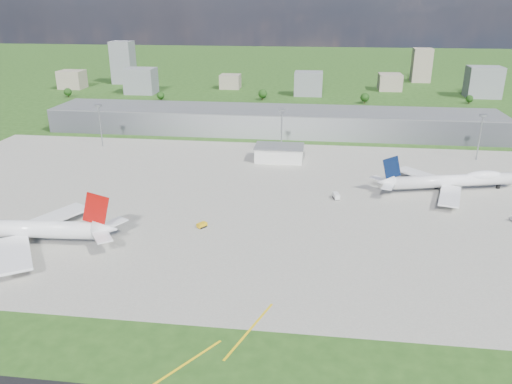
# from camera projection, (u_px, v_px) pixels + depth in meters

# --- Properties ---
(ground) EXTENTS (1400.00, 1400.00, 0.00)m
(ground) POSITION_uv_depth(u_px,v_px,m) (270.00, 137.00, 327.01)
(ground) COLOR #234916
(ground) RESTS_ON ground
(apron) EXTENTS (360.00, 190.00, 0.08)m
(apron) POSITION_uv_depth(u_px,v_px,m) (268.00, 200.00, 223.94)
(apron) COLOR gray
(apron) RESTS_ON ground
(terminal) EXTENTS (300.00, 42.00, 15.00)m
(terminal) POSITION_uv_depth(u_px,v_px,m) (273.00, 121.00, 338.22)
(terminal) COLOR gray
(terminal) RESTS_ON ground
(ops_building) EXTENTS (26.00, 16.00, 8.00)m
(ops_building) POSITION_uv_depth(u_px,v_px,m) (279.00, 154.00, 278.09)
(ops_building) COLOR silver
(ops_building) RESTS_ON ground
(mast_west) EXTENTS (3.50, 2.00, 25.90)m
(mast_west) POSITION_uv_depth(u_px,v_px,m) (100.00, 118.00, 300.05)
(mast_west) COLOR gray
(mast_west) RESTS_ON ground
(mast_center) EXTENTS (3.50, 2.00, 25.90)m
(mast_center) POSITION_uv_depth(u_px,v_px,m) (282.00, 123.00, 287.08)
(mast_center) COLOR gray
(mast_center) RESTS_ON ground
(mast_east) EXTENTS (3.50, 2.00, 25.90)m
(mast_east) POSITION_uv_depth(u_px,v_px,m) (481.00, 129.00, 274.10)
(mast_east) COLOR gray
(mast_east) RESTS_ON ground
(airliner_red_twin) EXTENTS (75.99, 59.12, 20.85)m
(airliner_red_twin) POSITION_uv_depth(u_px,v_px,m) (19.00, 229.00, 182.10)
(airliner_red_twin) COLOR white
(airliner_red_twin) RESTS_ON ground
(airliner_blue_quad) EXTENTS (69.46, 53.53, 18.39)m
(airliner_blue_quad) POSITION_uv_depth(u_px,v_px,m) (453.00, 181.00, 232.82)
(airliner_blue_quad) COLOR white
(airliner_blue_quad) RESTS_ON ground
(tug_yellow) EXTENTS (4.13, 4.39, 1.89)m
(tug_yellow) POSITION_uv_depth(u_px,v_px,m) (202.00, 225.00, 196.34)
(tug_yellow) COLOR #E4AC0D
(tug_yellow) RESTS_ON ground
(van_white_near) EXTENTS (3.38, 5.49, 2.60)m
(van_white_near) POSITION_uv_depth(u_px,v_px,m) (336.00, 196.00, 224.74)
(van_white_near) COLOR silver
(van_white_near) RESTS_ON ground
(bldg_far_w) EXTENTS (24.00, 20.00, 18.00)m
(bldg_far_w) POSITION_uv_depth(u_px,v_px,m) (72.00, 79.00, 507.20)
(bldg_far_w) COLOR gray
(bldg_far_w) RESTS_ON ground
(bldg_w) EXTENTS (28.00, 22.00, 24.00)m
(bldg_w) POSITION_uv_depth(u_px,v_px,m) (141.00, 81.00, 478.16)
(bldg_w) COLOR slate
(bldg_w) RESTS_ON ground
(bldg_cw) EXTENTS (20.00, 18.00, 14.00)m
(bldg_cw) POSITION_uv_depth(u_px,v_px,m) (230.00, 82.00, 507.56)
(bldg_cw) COLOR gray
(bldg_cw) RESTS_ON ground
(bldg_c) EXTENTS (26.00, 20.00, 22.00)m
(bldg_c) POSITION_uv_depth(u_px,v_px,m) (308.00, 84.00, 468.91)
(bldg_c) COLOR slate
(bldg_c) RESTS_ON ground
(bldg_ce) EXTENTS (22.00, 24.00, 16.00)m
(bldg_ce) POSITION_uv_depth(u_px,v_px,m) (390.00, 82.00, 497.59)
(bldg_ce) COLOR gray
(bldg_ce) RESTS_ON ground
(bldg_e) EXTENTS (30.00, 22.00, 28.00)m
(bldg_e) POSITION_uv_depth(u_px,v_px,m) (483.00, 82.00, 458.22)
(bldg_e) COLOR slate
(bldg_e) RESTS_ON ground
(bldg_tall_w) EXTENTS (22.00, 20.00, 44.00)m
(bldg_tall_w) POSITION_uv_depth(u_px,v_px,m) (123.00, 62.00, 534.87)
(bldg_tall_w) COLOR slate
(bldg_tall_w) RESTS_ON ground
(bldg_tall_e) EXTENTS (20.00, 18.00, 36.00)m
(bldg_tall_e) POSITION_uv_depth(u_px,v_px,m) (421.00, 65.00, 544.87)
(bldg_tall_e) COLOR gray
(bldg_tall_e) RESTS_ON ground
(tree_far_w) EXTENTS (7.20, 7.20, 8.80)m
(tree_far_w) POSITION_uv_depth(u_px,v_px,m) (68.00, 92.00, 459.89)
(tree_far_w) COLOR #382314
(tree_far_w) RESTS_ON ground
(tree_w) EXTENTS (6.75, 6.75, 8.25)m
(tree_w) POSITION_uv_depth(u_px,v_px,m) (161.00, 95.00, 444.76)
(tree_w) COLOR #382314
(tree_w) RESTS_ON ground
(tree_c) EXTENTS (8.10, 8.10, 9.90)m
(tree_c) POSITION_uv_depth(u_px,v_px,m) (263.00, 94.00, 447.69)
(tree_c) COLOR #382314
(tree_c) RESTS_ON ground
(tree_e) EXTENTS (7.65, 7.65, 9.35)m
(tree_e) POSITION_uv_depth(u_px,v_px,m) (365.00, 97.00, 432.56)
(tree_e) COLOR #382314
(tree_e) RESTS_ON ground
(tree_far_e) EXTENTS (6.30, 6.30, 7.70)m
(tree_far_e) POSITION_uv_depth(u_px,v_px,m) (470.00, 99.00, 431.56)
(tree_far_e) COLOR #382314
(tree_far_e) RESTS_ON ground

